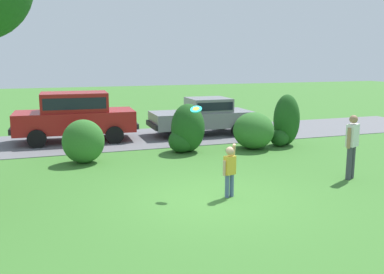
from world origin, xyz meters
The scene contains 11 objects.
ground_plane centered at (0.00, 0.00, 0.00)m, with size 80.00×80.00×0.00m, color #3D752D.
driveway_strip centered at (0.00, 7.90, 0.01)m, with size 28.00×4.40×0.02m, color slate.
shrub_near_tree centered at (-2.45, 4.46, 0.62)m, with size 1.29×1.07×1.37m.
shrub_centre_left centered at (1.07, 4.95, 0.75)m, with size 1.29×1.24×1.68m.
shrub_centre centered at (3.51, 4.65, 0.66)m, with size 1.45×1.51×1.32m.
shrub_centre_right centered at (4.94, 4.86, 0.86)m, with size 1.19×1.03×1.90m.
parked_sedan centered at (2.80, 7.89, 0.85)m, with size 4.42×2.14×1.56m.
parked_suv centered at (-2.44, 8.13, 1.08)m, with size 4.77×2.24×1.92m.
child_thrower centered at (0.49, -0.04, 0.72)m, with size 0.41×0.34×1.29m.
frisbee centered at (-0.10, 0.67, 2.02)m, with size 0.30×0.27×0.20m.
adult_onlooker centered at (4.21, 0.30, 0.98)m, with size 0.48×0.36×1.74m.
Camera 1 is at (-3.49, -8.88, 3.24)m, focal length 39.91 mm.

